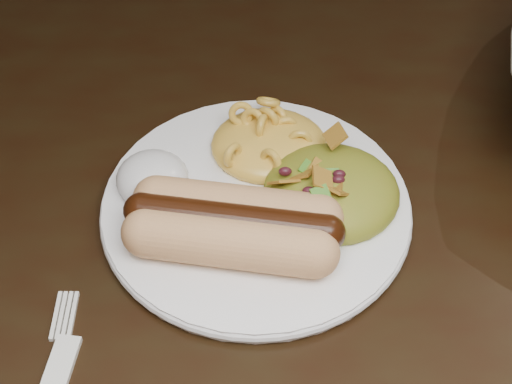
{
  "coord_description": "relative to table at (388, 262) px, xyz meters",
  "views": [
    {
      "loc": [
        -0.11,
        -0.38,
        1.16
      ],
      "look_at": [
        -0.11,
        -0.03,
        0.77
      ],
      "focal_mm": 55.0,
      "sensor_mm": 36.0,
      "label": 1
    }
  ],
  "objects": [
    {
      "name": "sour_cream",
      "position": [
        -0.18,
        -0.01,
        0.12
      ],
      "size": [
        0.06,
        0.06,
        0.03
      ],
      "primitive_type": "ellipsoid",
      "rotation": [
        0.0,
        0.0,
        -0.31
      ],
      "color": "white",
      "rests_on": "plate"
    },
    {
      "name": "plate",
      "position": [
        -0.11,
        -0.03,
        0.1
      ],
      "size": [
        0.23,
        0.23,
        0.01
      ],
      "primitive_type": "cylinder",
      "rotation": [
        0.0,
        0.0,
        -0.11
      ],
      "color": "white",
      "rests_on": "table"
    },
    {
      "name": "hotdog",
      "position": [
        -0.12,
        -0.06,
        0.12
      ],
      "size": [
        0.12,
        0.08,
        0.03
      ],
      "rotation": [
        0.0,
        0.0,
        -0.15
      ],
      "color": "#F6B662",
      "rests_on": "plate"
    },
    {
      "name": "table",
      "position": [
        0.0,
        0.0,
        0.0
      ],
      "size": [
        1.6,
        0.9,
        0.75
      ],
      "color": "black",
      "rests_on": "floor"
    },
    {
      "name": "taco_salad",
      "position": [
        -0.06,
        -0.02,
        0.12
      ],
      "size": [
        0.09,
        0.09,
        0.04
      ],
      "rotation": [
        0.0,
        0.0,
        0.19
      ],
      "color": "#B35F21",
      "rests_on": "plate"
    },
    {
      "name": "mac_and_cheese",
      "position": [
        -0.1,
        0.02,
        0.12
      ],
      "size": [
        0.11,
        0.1,
        0.03
      ],
      "primitive_type": "ellipsoid",
      "rotation": [
        0.0,
        0.0,
        -0.42
      ],
      "color": "gold",
      "rests_on": "plate"
    }
  ]
}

